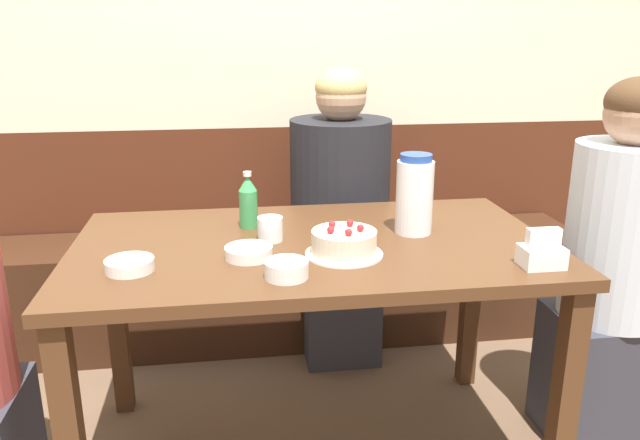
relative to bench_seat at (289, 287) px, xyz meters
The scene contains 13 objects.
back_wall 1.04m from the bench_seat, 90.00° to the left, with size 4.80×0.04×2.50m.
bench_seat is the anchor object (origin of this frame).
dining_table 0.92m from the bench_seat, 90.00° to the right, with size 1.39×0.79×0.73m.
birthday_cake 1.09m from the bench_seat, 85.84° to the right, with size 0.22×0.22×0.09m.
water_pitcher 1.05m from the bench_seat, 68.22° to the right, with size 0.11×0.11×0.24m.
soju_bottle 0.90m from the bench_seat, 105.29° to the right, with size 0.06×0.06×0.18m.
napkin_holder 1.36m from the bench_seat, 63.07° to the right, with size 0.11×0.08×0.11m.
bowl_soup_white 1.21m from the bench_seat, 95.38° to the right, with size 0.11×0.11×0.04m.
bowl_rice_small 1.22m from the bench_seat, 116.75° to the right, with size 0.13×0.13×0.03m.
bowl_side_dish 1.09m from the bench_seat, 101.56° to the right, with size 0.13×0.13×0.03m.
glass_water_tall 0.97m from the bench_seat, 98.75° to the right, with size 0.07×0.07×0.07m.
person_pale_blue_shirt 1.34m from the bench_seat, 42.22° to the right, with size 0.34×0.33×1.20m.
person_grey_tee 0.45m from the bench_seat, 41.58° to the right, with size 0.40×0.40×1.19m.
Camera 1 is at (-0.23, -1.72, 1.33)m, focal length 35.00 mm.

